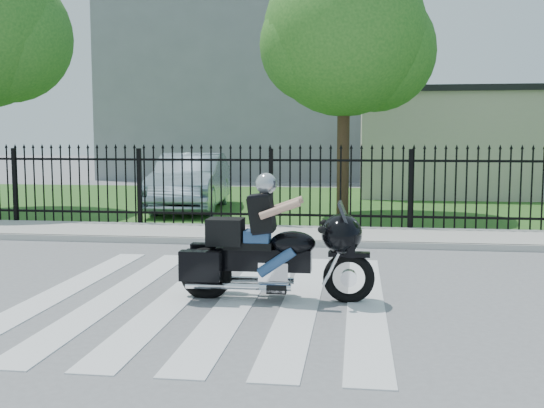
# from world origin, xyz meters

# --- Properties ---
(ground) EXTENTS (120.00, 120.00, 0.00)m
(ground) POSITION_xyz_m (0.00, 0.00, 0.00)
(ground) COLOR slate
(ground) RESTS_ON ground
(crosswalk) EXTENTS (5.00, 5.50, 0.01)m
(crosswalk) POSITION_xyz_m (0.00, 0.00, 0.01)
(crosswalk) COLOR silver
(crosswalk) RESTS_ON ground
(sidewalk) EXTENTS (40.00, 2.00, 0.12)m
(sidewalk) POSITION_xyz_m (0.00, 5.00, 0.06)
(sidewalk) COLOR #ADAAA3
(sidewalk) RESTS_ON ground
(curb) EXTENTS (40.00, 0.12, 0.12)m
(curb) POSITION_xyz_m (0.00, 4.00, 0.06)
(curb) COLOR #ADAAA3
(curb) RESTS_ON ground
(grass_strip) EXTENTS (40.00, 12.00, 0.02)m
(grass_strip) POSITION_xyz_m (0.00, 12.00, 0.01)
(grass_strip) COLOR #2B6121
(grass_strip) RESTS_ON ground
(iron_fence) EXTENTS (26.00, 0.04, 1.80)m
(iron_fence) POSITION_xyz_m (0.00, 6.00, 0.90)
(iron_fence) COLOR black
(iron_fence) RESTS_ON ground
(tree_mid) EXTENTS (4.20, 4.20, 6.78)m
(tree_mid) POSITION_xyz_m (1.50, 9.00, 4.67)
(tree_mid) COLOR #382316
(tree_mid) RESTS_ON ground
(building_low) EXTENTS (10.00, 6.00, 3.50)m
(building_low) POSITION_xyz_m (7.00, 16.00, 1.75)
(building_low) COLOR beige
(building_low) RESTS_ON ground
(building_low_roof) EXTENTS (10.20, 6.20, 0.20)m
(building_low_roof) POSITION_xyz_m (7.00, 16.00, 3.60)
(building_low_roof) COLOR black
(building_low_roof) RESTS_ON building_low
(building_tall) EXTENTS (15.00, 10.00, 12.00)m
(building_tall) POSITION_xyz_m (-3.00, 26.00, 6.00)
(building_tall) COLOR gray
(building_tall) RESTS_ON ground
(motorcycle_rider) EXTENTS (2.48, 0.73, 1.64)m
(motorcycle_rider) POSITION_xyz_m (0.80, 0.02, 0.67)
(motorcycle_rider) COLOR black
(motorcycle_rider) RESTS_ON ground
(parked_car) EXTENTS (2.09, 4.94, 1.58)m
(parked_car) POSITION_xyz_m (-2.74, 9.49, 0.81)
(parked_car) COLOR #8BA0AF
(parked_car) RESTS_ON grass_strip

